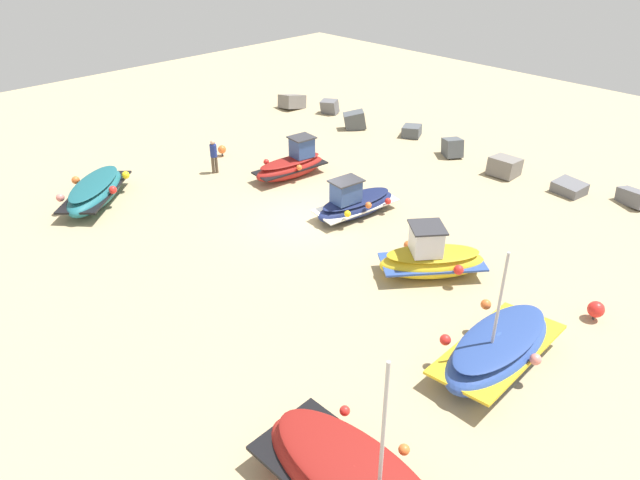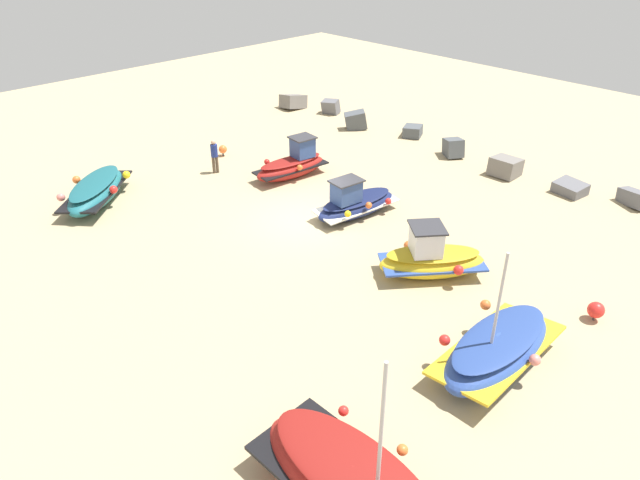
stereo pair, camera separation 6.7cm
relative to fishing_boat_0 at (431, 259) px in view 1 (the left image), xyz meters
name	(u,v)px [view 1 (the left image)]	position (x,y,z in m)	size (l,w,h in m)	color
ground_plane	(306,219)	(-5.86, -0.30, -0.62)	(54.59, 54.59, 0.00)	tan
fishing_boat_0	(431,259)	(0.00, 0.00, 0.00)	(3.36, 3.71, 1.88)	gold
fishing_boat_1	(95,191)	(-13.11, -5.57, -0.09)	(4.10, 4.29, 1.04)	#1E6670
fishing_boat_2	(498,349)	(3.99, -2.42, -0.03)	(2.40, 4.44, 3.87)	#2D4C9E
fishing_boat_4	(292,165)	(-9.39, 2.12, -0.03)	(1.75, 3.71, 1.81)	maroon
fishing_boat_5	(355,203)	(-4.78, 1.37, -0.09)	(1.89, 3.88, 1.71)	navy
person_walking	(214,154)	(-12.23, -0.15, 0.30)	(0.32, 0.32, 1.61)	brown
breakwater_rocks	(448,146)	(-6.07, 9.59, -0.22)	(23.69, 2.78, 1.25)	slate
mooring_buoy_0	(596,309)	(4.98, 1.55, -0.26)	(0.51, 0.51, 0.62)	#3F3F42
mooring_buoy_1	(222,149)	(-13.72, 1.33, -0.28)	(0.41, 0.41, 0.55)	#3F3F42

